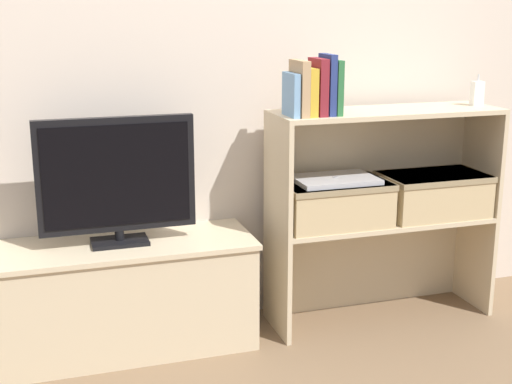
% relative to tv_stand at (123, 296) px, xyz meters
% --- Properties ---
extents(ground_plane, '(16.00, 16.00, 0.00)m').
position_rel_tv_stand_xyz_m(ground_plane, '(0.55, -0.19, -0.23)').
color(ground_plane, brown).
extents(wall_back, '(10.00, 0.05, 2.40)m').
position_rel_tv_stand_xyz_m(wall_back, '(0.55, 0.22, 0.97)').
color(wall_back, beige).
rests_on(wall_back, ground_plane).
extents(tv_stand, '(1.06, 0.39, 0.45)m').
position_rel_tv_stand_xyz_m(tv_stand, '(0.00, 0.00, 0.00)').
color(tv_stand, '#CCB793').
rests_on(tv_stand, ground_plane).
extents(tv, '(0.61, 0.14, 0.50)m').
position_rel_tv_stand_xyz_m(tv, '(0.00, -0.00, 0.49)').
color(tv, black).
rests_on(tv, tv_stand).
extents(bookshelf_lower_tier, '(0.99, 0.31, 0.46)m').
position_rel_tv_stand_xyz_m(bookshelf_lower_tier, '(1.13, 0.03, 0.07)').
color(bookshelf_lower_tier, '#CCB793').
rests_on(bookshelf_lower_tier, ground_plane).
extents(bookshelf_upper_tier, '(0.99, 0.31, 0.48)m').
position_rel_tv_stand_xyz_m(bookshelf_upper_tier, '(1.13, 0.03, 0.54)').
color(bookshelf_upper_tier, '#CCB793').
rests_on(bookshelf_upper_tier, bookshelf_lower_tier).
extents(book_skyblue, '(0.03, 0.14, 0.17)m').
position_rel_tv_stand_xyz_m(book_skyblue, '(0.68, -0.08, 0.79)').
color(book_skyblue, '#709ECC').
rests_on(book_skyblue, bookshelf_upper_tier).
extents(book_tan, '(0.03, 0.16, 0.22)m').
position_rel_tv_stand_xyz_m(book_tan, '(0.71, -0.08, 0.82)').
color(book_tan, tan).
rests_on(book_tan, bookshelf_upper_tier).
extents(book_mustard, '(0.03, 0.14, 0.19)m').
position_rel_tv_stand_xyz_m(book_mustard, '(0.75, -0.08, 0.80)').
color(book_mustard, gold).
rests_on(book_mustard, bookshelf_upper_tier).
extents(book_maroon, '(0.04, 0.14, 0.22)m').
position_rel_tv_stand_xyz_m(book_maroon, '(0.79, -0.08, 0.82)').
color(book_maroon, maroon).
rests_on(book_maroon, bookshelf_upper_tier).
extents(book_navy, '(0.03, 0.13, 0.24)m').
position_rel_tv_stand_xyz_m(book_navy, '(0.83, -0.08, 0.83)').
color(book_navy, navy).
rests_on(book_navy, bookshelf_upper_tier).
extents(book_forest, '(0.03, 0.13, 0.22)m').
position_rel_tv_stand_xyz_m(book_forest, '(0.86, -0.08, 0.82)').
color(book_forest, '#286638').
rests_on(book_forest, bookshelf_upper_tier).
extents(baby_monitor, '(0.05, 0.03, 0.14)m').
position_rel_tv_stand_xyz_m(baby_monitor, '(1.56, -0.03, 0.76)').
color(baby_monitor, white).
rests_on(baby_monitor, bookshelf_upper_tier).
extents(storage_basket_left, '(0.45, 0.28, 0.19)m').
position_rel_tv_stand_xyz_m(storage_basket_left, '(0.89, -0.05, 0.33)').
color(storage_basket_left, tan).
rests_on(storage_basket_left, bookshelf_lower_tier).
extents(storage_basket_right, '(0.45, 0.28, 0.19)m').
position_rel_tv_stand_xyz_m(storage_basket_right, '(1.37, -0.05, 0.33)').
color(storage_basket_right, tan).
rests_on(storage_basket_right, bookshelf_lower_tier).
extents(laptop, '(0.34, 0.23, 0.02)m').
position_rel_tv_stand_xyz_m(laptop, '(0.89, -0.05, 0.43)').
color(laptop, '#BCBCC1').
rests_on(laptop, storage_basket_left).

